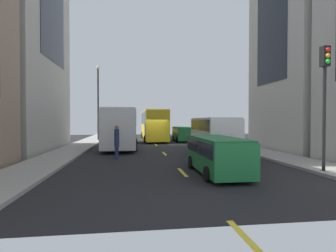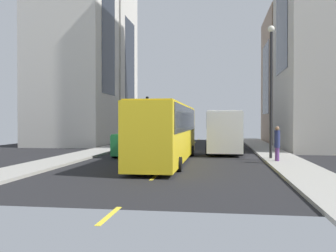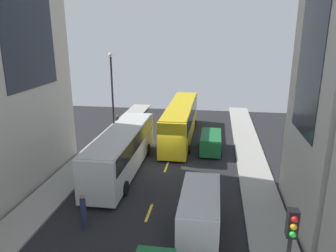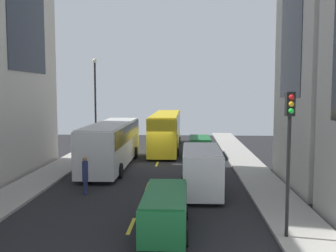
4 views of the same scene
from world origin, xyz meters
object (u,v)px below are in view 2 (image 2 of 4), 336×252
car_green_0 (131,143)px  car_green_1 (184,134)px  delivery_van_white (163,131)px  pedestrian_crossing_mid (223,135)px  pedestrian_walking_far (277,142)px  traffic_light_near_corner (147,110)px  streetcar_yellow (167,128)px  city_bus_white (224,128)px

car_green_0 → car_green_1: 18.88m
delivery_van_white → car_green_1: 6.08m
delivery_van_white → pedestrian_crossing_mid: 6.46m
pedestrian_walking_far → traffic_light_near_corner: (12.60, -22.84, 2.74)m
car_green_0 → pedestrian_walking_far: (-9.93, 3.36, 0.30)m
streetcar_yellow → car_green_1: bearing=-87.0°
city_bus_white → delivery_van_white: (6.49, -7.44, -0.50)m
delivery_van_white → car_green_1: delivery_van_white is taller
delivery_van_white → traffic_light_near_corner: (3.00, -6.54, 2.51)m
streetcar_yellow → car_green_0: streetcar_yellow is taller
delivery_van_white → pedestrian_walking_far: (-9.60, 16.31, -0.23)m
delivery_van_white → streetcar_yellow: bearing=99.9°
streetcar_yellow → car_green_0: bearing=-47.8°
delivery_van_white → car_green_1: bearing=-106.3°
traffic_light_near_corner → streetcar_yellow: bearing=104.3°
city_bus_white → traffic_light_near_corner: (9.50, -13.97, 2.01)m
city_bus_white → pedestrian_crossing_mid: 7.90m
car_green_1 → pedestrian_walking_far: (-7.90, 22.12, 0.31)m
pedestrian_crossing_mid → traffic_light_near_corner: (9.44, -6.12, 2.88)m
streetcar_yellow → delivery_van_white: streetcar_yellow is taller
pedestrian_walking_far → traffic_light_near_corner: size_ratio=0.38×
car_green_0 → delivery_van_white: bearing=-91.5°
streetcar_yellow → car_green_1: 22.36m
traffic_light_near_corner → pedestrian_walking_far: bearing=118.9°
car_green_1 → traffic_light_near_corner: bearing=-8.7°
city_bus_white → delivery_van_white: 9.88m
car_green_1 → traffic_light_near_corner: (4.71, -0.72, 3.05)m
city_bus_white → streetcar_yellow: bearing=68.2°
streetcar_yellow → delivery_van_white: bearing=-80.1°
pedestrian_crossing_mid → traffic_light_near_corner: 11.62m
streetcar_yellow → pedestrian_crossing_mid: bearing=-101.9°
streetcar_yellow → delivery_van_white: 16.75m
city_bus_white → pedestrian_walking_far: city_bus_white is taller
car_green_1 → pedestrian_crossing_mid: (-4.74, 5.40, 0.17)m
streetcar_yellow → traffic_light_near_corner: size_ratio=2.51×
car_green_1 → delivery_van_white: bearing=73.7°
streetcar_yellow → traffic_light_near_corner: bearing=-75.7°
car_green_0 → car_green_1: car_green_0 is taller
traffic_light_near_corner → pedestrian_crossing_mid: bearing=147.0°
traffic_light_near_corner → city_bus_white: bearing=124.2°
delivery_van_white → car_green_0: 12.97m
streetcar_yellow → car_green_0: (3.21, -3.54, -1.14)m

